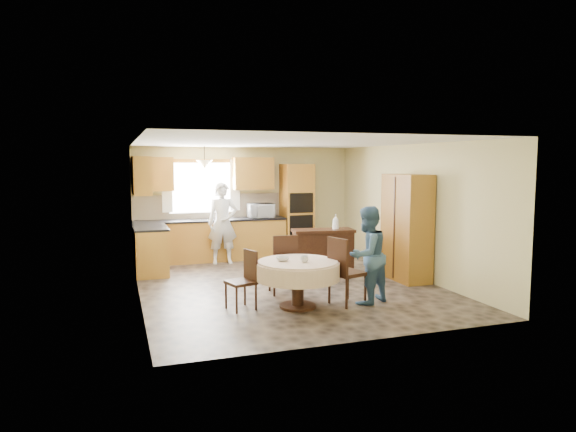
# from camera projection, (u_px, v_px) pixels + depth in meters

# --- Properties ---
(floor) EXTENTS (5.00, 6.00, 0.01)m
(floor) POSITION_uv_depth(u_px,v_px,m) (287.00, 285.00, 9.06)
(floor) COLOR brown
(floor) RESTS_ON ground
(ceiling) EXTENTS (5.00, 6.00, 0.01)m
(ceiling) POSITION_uv_depth(u_px,v_px,m) (287.00, 142.00, 8.80)
(ceiling) COLOR white
(ceiling) RESTS_ON wall_back
(wall_back) EXTENTS (5.00, 0.02, 2.50)m
(wall_back) POSITION_uv_depth(u_px,v_px,m) (245.00, 202.00, 11.76)
(wall_back) COLOR #C8BD80
(wall_back) RESTS_ON floor
(wall_front) EXTENTS (5.00, 0.02, 2.50)m
(wall_front) POSITION_uv_depth(u_px,v_px,m) (367.00, 239.00, 6.10)
(wall_front) COLOR #C8BD80
(wall_front) RESTS_ON floor
(wall_left) EXTENTS (0.02, 6.00, 2.50)m
(wall_left) POSITION_uv_depth(u_px,v_px,m) (137.00, 220.00, 8.13)
(wall_left) COLOR #C8BD80
(wall_left) RESTS_ON floor
(wall_right) EXTENTS (0.02, 6.00, 2.50)m
(wall_right) POSITION_uv_depth(u_px,v_px,m) (411.00, 210.00, 9.73)
(wall_right) COLOR #C8BD80
(wall_right) RESTS_ON floor
(window) EXTENTS (1.40, 0.03, 1.10)m
(window) POSITION_uv_depth(u_px,v_px,m) (201.00, 188.00, 11.38)
(window) COLOR white
(window) RESTS_ON wall_back
(curtain_left) EXTENTS (0.22, 0.02, 1.15)m
(curtain_left) POSITION_uv_depth(u_px,v_px,m) (167.00, 186.00, 11.09)
(curtain_left) COLOR white
(curtain_left) RESTS_ON wall_back
(curtain_right) EXTENTS (0.22, 0.02, 1.15)m
(curtain_right) POSITION_uv_depth(u_px,v_px,m) (235.00, 185.00, 11.57)
(curtain_right) COLOR white
(curtain_right) RESTS_ON wall_back
(base_cab_back) EXTENTS (3.30, 0.60, 0.88)m
(base_cab_back) POSITION_uv_depth(u_px,v_px,m) (211.00, 241.00, 11.29)
(base_cab_back) COLOR gold
(base_cab_back) RESTS_ON floor
(counter_back) EXTENTS (3.30, 0.64, 0.04)m
(counter_back) POSITION_uv_depth(u_px,v_px,m) (211.00, 220.00, 11.24)
(counter_back) COLOR black
(counter_back) RESTS_ON base_cab_back
(base_cab_left) EXTENTS (0.60, 1.20, 0.88)m
(base_cab_left) POSITION_uv_depth(u_px,v_px,m) (151.00, 251.00, 10.01)
(base_cab_left) COLOR gold
(base_cab_left) RESTS_ON floor
(counter_left) EXTENTS (0.64, 1.20, 0.04)m
(counter_left) POSITION_uv_depth(u_px,v_px,m) (150.00, 227.00, 9.96)
(counter_left) COLOR black
(counter_left) RESTS_ON base_cab_left
(backsplash) EXTENTS (3.30, 0.02, 0.55)m
(backsplash) POSITION_uv_depth(u_px,v_px,m) (208.00, 206.00, 11.48)
(backsplash) COLOR beige
(backsplash) RESTS_ON wall_back
(wall_cab_left) EXTENTS (0.85, 0.33, 0.72)m
(wall_cab_left) POSITION_uv_depth(u_px,v_px,m) (153.00, 174.00, 10.88)
(wall_cab_left) COLOR #C48831
(wall_cab_left) RESTS_ON wall_back
(wall_cab_right) EXTENTS (0.90, 0.33, 0.72)m
(wall_cab_right) POSITION_uv_depth(u_px,v_px,m) (253.00, 173.00, 11.58)
(wall_cab_right) COLOR #C48831
(wall_cab_right) RESTS_ON wall_back
(wall_cab_side) EXTENTS (0.33, 1.20, 0.72)m
(wall_cab_side) POSITION_uv_depth(u_px,v_px,m) (141.00, 175.00, 9.81)
(wall_cab_side) COLOR #C48831
(wall_cab_side) RESTS_ON wall_left
(oven_tower) EXTENTS (0.66, 0.62, 2.12)m
(oven_tower) POSITION_uv_depth(u_px,v_px,m) (297.00, 210.00, 11.85)
(oven_tower) COLOR gold
(oven_tower) RESTS_ON floor
(oven_upper) EXTENTS (0.56, 0.01, 0.45)m
(oven_upper) POSITION_uv_depth(u_px,v_px,m) (302.00, 203.00, 11.53)
(oven_upper) COLOR black
(oven_upper) RESTS_ON oven_tower
(oven_lower) EXTENTS (0.56, 0.01, 0.45)m
(oven_lower) POSITION_uv_depth(u_px,v_px,m) (301.00, 225.00, 11.59)
(oven_lower) COLOR black
(oven_lower) RESTS_ON oven_tower
(pendant) EXTENTS (0.36, 0.36, 0.18)m
(pendant) POSITION_uv_depth(u_px,v_px,m) (205.00, 164.00, 10.88)
(pendant) COLOR beige
(pendant) RESTS_ON ceiling
(sideboard) EXTENTS (1.22, 0.63, 0.83)m
(sideboard) POSITION_uv_depth(u_px,v_px,m) (323.00, 254.00, 9.83)
(sideboard) COLOR #3B1E10
(sideboard) RESTS_ON floor
(space_heater) EXTENTS (0.40, 0.31, 0.51)m
(space_heater) POSITION_uv_depth(u_px,v_px,m) (388.00, 260.00, 10.02)
(space_heater) COLOR black
(space_heater) RESTS_ON floor
(cupboard) EXTENTS (0.51, 1.02, 1.94)m
(cupboard) POSITION_uv_depth(u_px,v_px,m) (407.00, 227.00, 9.39)
(cupboard) COLOR gold
(cupboard) RESTS_ON floor
(dining_table) EXTENTS (1.24, 1.24, 0.71)m
(dining_table) POSITION_uv_depth(u_px,v_px,m) (298.00, 271.00, 7.61)
(dining_table) COLOR #3B1E10
(dining_table) RESTS_ON floor
(chair_left) EXTENTS (0.47, 0.47, 0.87)m
(chair_left) POSITION_uv_depth(u_px,v_px,m) (245.00, 277.00, 7.56)
(chair_left) COLOR #3B1E10
(chair_left) RESTS_ON floor
(chair_back) EXTENTS (0.46, 0.46, 0.99)m
(chair_back) POSITION_uv_depth(u_px,v_px,m) (284.00, 261.00, 8.39)
(chair_back) COLOR #3B1E10
(chair_back) RESTS_ON floor
(chair_right) EXTENTS (0.57, 0.57, 1.04)m
(chair_right) POSITION_uv_depth(u_px,v_px,m) (343.00, 268.00, 7.74)
(chair_right) COLOR #3B1E10
(chair_right) RESTS_ON floor
(framed_picture) EXTENTS (0.06, 0.62, 0.52)m
(framed_picture) POSITION_uv_depth(u_px,v_px,m) (400.00, 194.00, 10.03)
(framed_picture) COLOR gold
(framed_picture) RESTS_ON wall_right
(microwave) EXTENTS (0.57, 0.39, 0.31)m
(microwave) POSITION_uv_depth(u_px,v_px,m) (261.00, 211.00, 11.53)
(microwave) COLOR silver
(microwave) RESTS_ON counter_back
(person_sink) EXTENTS (0.66, 0.46, 1.73)m
(person_sink) POSITION_uv_depth(u_px,v_px,m) (223.00, 223.00, 10.92)
(person_sink) COLOR silver
(person_sink) RESTS_ON floor
(person_dining) EXTENTS (0.90, 0.82, 1.50)m
(person_dining) POSITION_uv_depth(u_px,v_px,m) (367.00, 255.00, 7.83)
(person_dining) COLOR #3C5E83
(person_dining) RESTS_ON floor
(bowl_sideboard) EXTENTS (0.20, 0.20, 0.05)m
(bowl_sideboard) POSITION_uv_depth(u_px,v_px,m) (308.00, 232.00, 9.69)
(bowl_sideboard) COLOR #B2B2B2
(bowl_sideboard) RESTS_ON sideboard
(bottle_sideboard) EXTENTS (0.17, 0.17, 0.33)m
(bottle_sideboard) POSITION_uv_depth(u_px,v_px,m) (336.00, 223.00, 9.86)
(bottle_sideboard) COLOR silver
(bottle_sideboard) RESTS_ON sideboard
(cup_table) EXTENTS (0.14, 0.14, 0.09)m
(cup_table) POSITION_uv_depth(u_px,v_px,m) (304.00, 259.00, 7.50)
(cup_table) COLOR #B2B2B2
(cup_table) RESTS_ON dining_table
(bowl_table) EXTENTS (0.22, 0.22, 0.06)m
(bowl_table) POSITION_uv_depth(u_px,v_px,m) (283.00, 259.00, 7.60)
(bowl_table) COLOR #B2B2B2
(bowl_table) RESTS_ON dining_table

